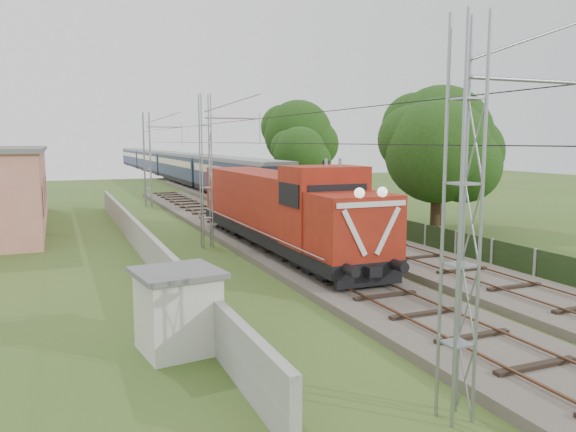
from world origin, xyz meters
name	(u,v)px	position (x,y,z in m)	size (l,w,h in m)	color
ground	(375,301)	(0.00, 0.00, 0.00)	(140.00, 140.00, 0.00)	#375620
track_main	(297,258)	(0.00, 7.00, 0.18)	(4.20, 70.00, 0.45)	#6B6054
track_side	(289,218)	(5.00, 20.00, 0.18)	(4.20, 80.00, 0.45)	#6B6054
catenary	(207,171)	(-2.95, 12.00, 4.05)	(3.31, 70.00, 8.00)	gray
boundary_wall	(139,238)	(-6.50, 12.00, 0.75)	(0.25, 40.00, 1.50)	#9E9E99
fence	(492,252)	(8.00, 3.00, 0.60)	(0.12, 32.00, 1.20)	black
locomotive	(281,208)	(0.00, 9.03, 2.31)	(3.11, 17.73, 4.50)	black
coach_rake	(168,163)	(5.00, 66.22, 2.49)	(2.99, 89.07, 3.45)	black
signal_post	(325,186)	(3.35, 10.84, 3.16)	(0.50, 0.39, 4.59)	black
relay_hut	(178,310)	(-7.40, -2.11, 1.12)	(2.43, 2.43, 2.23)	beige
tree_a	(438,152)	(9.66, 9.32, 4.99)	(6.18, 5.88, 8.00)	#3C2818
tree_b	(442,139)	(13.37, 13.88, 5.77)	(7.13, 6.79, 9.25)	#3C2818
tree_c	(300,154)	(11.74, 33.25, 4.37)	(5.40, 5.14, 7.00)	#3C2818
tree_d	(299,135)	(14.32, 39.53, 6.25)	(7.73, 7.36, 10.02)	#3C2818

